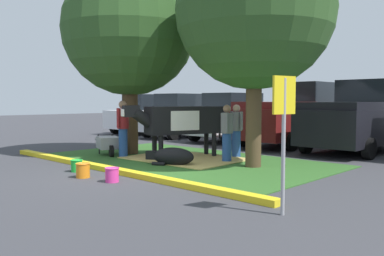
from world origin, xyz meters
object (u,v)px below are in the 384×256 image
at_px(sedan_blue, 148,114).
at_px(pickup_truck_maroon, 294,116).
at_px(wheelbarrow, 108,143).
at_px(shade_tree_right, 255,10).
at_px(shade_tree_left, 129,29).
at_px(bucket_green, 77,165).
at_px(bucket_orange, 83,170).
at_px(hatchback_white, 233,117).
at_px(cow_holstein, 181,121).
at_px(person_visitor_near, 236,129).
at_px(pickup_truck_black, 361,118).
at_px(calf_lying, 172,157).
at_px(bucket_pink, 112,174).
at_px(person_handler, 123,127).
at_px(parking_sign, 284,117).
at_px(person_visitor_far, 227,132).
at_px(sedan_silver, 183,116).

xyz_separation_m(sedan_blue, pickup_truck_maroon, (8.25, 0.35, 0.13)).
relative_size(wheelbarrow, pickup_truck_maroon, 0.29).
bearing_deg(shade_tree_right, shade_tree_left, -172.21).
distance_m(bucket_green, bucket_orange, 0.83).
distance_m(shade_tree_left, hatchback_white, 6.49).
distance_m(cow_holstein, bucket_orange, 3.80).
xyz_separation_m(shade_tree_right, cow_holstein, (-2.48, -0.13, -2.83)).
xyz_separation_m(wheelbarrow, hatchback_white, (-0.16, 6.43, 0.60)).
height_order(person_visitor_near, pickup_truck_black, pickup_truck_black).
distance_m(calf_lying, pickup_truck_black, 7.01).
bearing_deg(bucket_orange, cow_holstein, 99.18).
height_order(sedan_blue, hatchback_white, same).
height_order(calf_lying, bucket_pink, calf_lying).
xyz_separation_m(shade_tree_left, pickup_truck_black, (4.94, 5.90, -2.81)).
distance_m(calf_lying, sedan_blue, 10.72).
relative_size(calf_lying, bucket_orange, 3.98).
xyz_separation_m(cow_holstein, pickup_truck_maroon, (0.46, 5.62, -0.00)).
relative_size(person_handler, person_visitor_near, 1.07).
bearing_deg(cow_holstein, person_visitor_near, 47.98).
height_order(shade_tree_right, calf_lying, shade_tree_right).
bearing_deg(cow_holstein, wheelbarrow, -151.96).
xyz_separation_m(person_handler, wheelbarrow, (-0.75, -0.01, -0.53)).
relative_size(shade_tree_left, pickup_truck_maroon, 1.11).
relative_size(person_visitor_near, parking_sign, 0.77).
relative_size(wheelbarrow, bucket_green, 5.39).
xyz_separation_m(bucket_green, pickup_truck_maroon, (0.65, 8.95, 0.96)).
distance_m(person_visitor_far, sedan_blue, 10.52).
bearing_deg(sedan_silver, person_visitor_near, -32.06).
bearing_deg(cow_holstein, hatchback_white, 113.14).
distance_m(person_visitor_near, pickup_truck_maroon, 4.46).
height_order(person_visitor_near, sedan_silver, sedan_silver).
bearing_deg(wheelbarrow, person_handler, 1.04).
xyz_separation_m(person_handler, hatchback_white, (-0.91, 6.41, 0.07)).
bearing_deg(shade_tree_left, calf_lying, -14.00).
xyz_separation_m(person_visitor_far, pickup_truck_maroon, (-1.02, 5.32, 0.26)).
height_order(wheelbarrow, pickup_truck_maroon, pickup_truck_maroon).
relative_size(bucket_orange, pickup_truck_black, 0.06).
relative_size(person_handler, pickup_truck_black, 0.31).
distance_m(person_visitor_far, pickup_truck_black, 5.39).
bearing_deg(wheelbarrow, parking_sign, -15.13).
bearing_deg(person_visitor_far, cow_holstein, -168.51).
bearing_deg(sedan_blue, bucket_green, -48.53).
distance_m(person_visitor_far, wheelbarrow, 3.89).
relative_size(wheelbarrow, bucket_orange, 4.88).
distance_m(parking_sign, hatchback_white, 11.37).
xyz_separation_m(hatchback_white, pickup_truck_maroon, (2.72, 0.31, 0.13)).
xyz_separation_m(sedan_blue, hatchback_white, (5.53, 0.04, 0.00)).
bearing_deg(bucket_green, shade_tree_right, 52.35).
bearing_deg(bucket_pink, parking_sign, 4.92).
xyz_separation_m(person_visitor_far, sedan_silver, (-6.57, 4.79, 0.13)).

